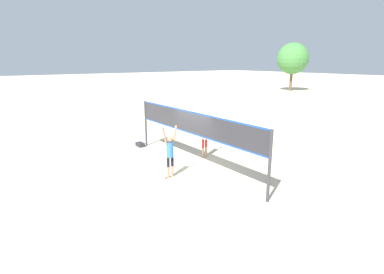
{
  "coord_description": "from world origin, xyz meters",
  "views": [
    {
      "loc": [
        10.37,
        -7.7,
        4.71
      ],
      "look_at": [
        0.0,
        0.0,
        1.4
      ],
      "focal_mm": 28.0,
      "sensor_mm": 36.0,
      "label": 1
    }
  ],
  "objects_px": {
    "player_blocker": "(205,134)",
    "gear_bag": "(140,145)",
    "tree_right_cluster": "(293,59)",
    "volleyball_net": "(192,127)",
    "volleyball": "(164,176)",
    "player_spiker": "(170,151)"
  },
  "relations": [
    {
      "from": "player_blocker",
      "to": "gear_bag",
      "type": "relative_size",
      "value": 4.21
    },
    {
      "from": "player_blocker",
      "to": "tree_right_cluster",
      "type": "height_order",
      "value": "tree_right_cluster"
    },
    {
      "from": "volleyball_net",
      "to": "volleyball",
      "type": "relative_size",
      "value": 40.08
    },
    {
      "from": "player_blocker",
      "to": "tree_right_cluster",
      "type": "xyz_separation_m",
      "value": [
        -18.19,
        32.29,
        3.76
      ]
    },
    {
      "from": "player_blocker",
      "to": "volleyball",
      "type": "height_order",
      "value": "player_blocker"
    },
    {
      "from": "player_blocker",
      "to": "volleyball",
      "type": "relative_size",
      "value": 10.39
    },
    {
      "from": "tree_right_cluster",
      "to": "player_blocker",
      "type": "bearing_deg",
      "value": -60.61
    },
    {
      "from": "player_blocker",
      "to": "tree_right_cluster",
      "type": "distance_m",
      "value": 37.25
    },
    {
      "from": "volleyball_net",
      "to": "gear_bag",
      "type": "xyz_separation_m",
      "value": [
        -4.4,
        -0.37,
        -1.75
      ]
    },
    {
      "from": "volleyball_net",
      "to": "player_blocker",
      "type": "distance_m",
      "value": 1.67
    },
    {
      "from": "gear_bag",
      "to": "tree_right_cluster",
      "type": "relative_size",
      "value": 0.07
    },
    {
      "from": "player_spiker",
      "to": "gear_bag",
      "type": "bearing_deg",
      "value": 77.24
    },
    {
      "from": "volleyball_net",
      "to": "gear_bag",
      "type": "bearing_deg",
      "value": -175.15
    },
    {
      "from": "volleyball_net",
      "to": "tree_right_cluster",
      "type": "xyz_separation_m",
      "value": [
        -18.94,
        33.62,
        3.11
      ]
    },
    {
      "from": "player_spiker",
      "to": "gear_bag",
      "type": "height_order",
      "value": "player_spiker"
    },
    {
      "from": "gear_bag",
      "to": "tree_right_cluster",
      "type": "distance_m",
      "value": 37.29
    },
    {
      "from": "volleyball_net",
      "to": "gear_bag",
      "type": "relative_size",
      "value": 16.25
    },
    {
      "from": "volleyball",
      "to": "gear_bag",
      "type": "xyz_separation_m",
      "value": [
        -4.89,
        1.43,
        0.0
      ]
    },
    {
      "from": "player_blocker",
      "to": "volleyball",
      "type": "xyz_separation_m",
      "value": [
        1.24,
        -3.14,
        -1.1
      ]
    },
    {
      "from": "player_spiker",
      "to": "player_blocker",
      "type": "relative_size",
      "value": 0.95
    },
    {
      "from": "volleyball_net",
      "to": "player_blocker",
      "type": "relative_size",
      "value": 3.86
    },
    {
      "from": "player_spiker",
      "to": "tree_right_cluster",
      "type": "xyz_separation_m",
      "value": [
        -19.43,
        35.11,
        3.83
      ]
    }
  ]
}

